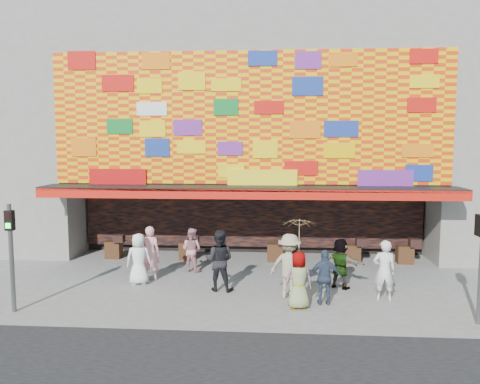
# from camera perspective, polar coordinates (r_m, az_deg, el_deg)

# --- Properties ---
(ground) EXTENTS (90.00, 90.00, 0.00)m
(ground) POSITION_cam_1_polar(r_m,az_deg,el_deg) (14.31, 0.22, -12.89)
(ground) COLOR slate
(ground) RESTS_ON ground
(shop_building) EXTENTS (15.20, 9.40, 10.00)m
(shop_building) POSITION_cam_1_polar(r_m,az_deg,el_deg) (21.71, 1.70, 7.59)
(shop_building) COLOR gray
(shop_building) RESTS_ON ground
(signal_left) EXTENTS (0.22, 0.20, 3.00)m
(signal_left) POSITION_cam_1_polar(r_m,az_deg,el_deg) (14.23, -26.15, -5.86)
(signal_left) COLOR #59595B
(signal_left) RESTS_ON ground
(ped_a) EXTENTS (0.88, 0.63, 1.69)m
(ped_a) POSITION_cam_1_polar(r_m,az_deg,el_deg) (15.85, -12.25, -7.97)
(ped_a) COLOR white
(ped_a) RESTS_ON ground
(ped_b) EXTENTS (0.68, 0.46, 1.85)m
(ped_b) POSITION_cam_1_polar(r_m,az_deg,el_deg) (16.26, -10.91, -7.30)
(ped_b) COLOR pink
(ped_b) RESTS_ON ground
(ped_c) EXTENTS (1.03, 0.85, 1.93)m
(ped_c) POSITION_cam_1_polar(r_m,az_deg,el_deg) (14.85, -2.56, -8.31)
(ped_c) COLOR black
(ped_c) RESTS_ON ground
(ped_d) EXTENTS (1.44, 1.16, 1.94)m
(ped_d) POSITION_cam_1_polar(r_m,az_deg,el_deg) (14.20, 6.05, -8.98)
(ped_d) COLOR tan
(ped_d) RESTS_ON ground
(ped_e) EXTENTS (0.95, 0.43, 1.60)m
(ped_e) POSITION_cam_1_polar(r_m,az_deg,el_deg) (13.82, 10.31, -10.20)
(ped_e) COLOR #33415A
(ped_e) RESTS_ON ground
(ped_f) EXTENTS (1.51, 1.22, 1.61)m
(ped_f) POSITION_cam_1_polar(r_m,az_deg,el_deg) (15.43, 12.15, -8.49)
(ped_f) COLOR gray
(ped_f) RESTS_ON ground
(ped_g) EXTENTS (0.88, 0.66, 1.62)m
(ped_g) POSITION_cam_1_polar(r_m,az_deg,el_deg) (13.42, 7.17, -10.60)
(ped_g) COLOR gray
(ped_g) RESTS_ON ground
(ped_h) EXTENTS (0.68, 0.46, 1.81)m
(ped_h) POSITION_cam_1_polar(r_m,az_deg,el_deg) (14.54, 17.17, -9.13)
(ped_h) COLOR silver
(ped_h) RESTS_ON ground
(ped_i) EXTENTS (0.94, 0.84, 1.59)m
(ped_i) POSITION_cam_1_polar(r_m,az_deg,el_deg) (17.10, -5.92, -7.00)
(ped_i) COLOR #CF8691
(ped_i) RESTS_ON ground
(parasol) EXTENTS (0.96, 0.98, 1.81)m
(parasol) POSITION_cam_1_polar(r_m,az_deg,el_deg) (13.10, 7.24, -5.08)
(parasol) COLOR #D4CB85
(parasol) RESTS_ON ground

